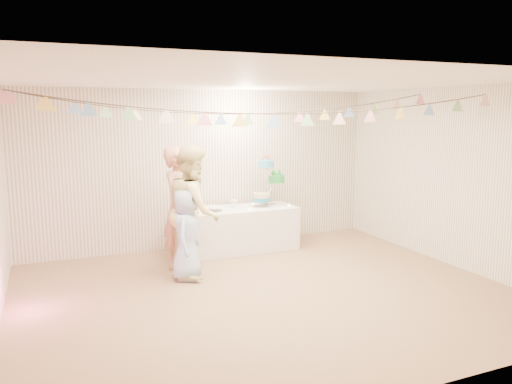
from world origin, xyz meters
name	(u,v)px	position (x,y,z in m)	size (l,w,h in m)	color
floor	(266,293)	(0.00, 0.00, 0.00)	(6.00, 6.00, 0.00)	brown
ceiling	(267,81)	(0.00, 0.00, 2.60)	(6.00, 6.00, 0.00)	white
back_wall	(205,169)	(0.00, 2.50, 1.30)	(6.00, 6.00, 0.00)	silver
front_wall	(403,238)	(0.00, -2.50, 1.30)	(6.00, 6.00, 0.00)	silver
right_wall	(456,178)	(3.00, 0.00, 1.30)	(5.00, 5.00, 0.00)	silver
table	(239,229)	(0.41, 1.99, 0.35)	(1.86, 0.74, 0.70)	silver
cake_stand	(269,179)	(0.96, 2.04, 1.14)	(0.70, 0.41, 0.78)	silver
cake_bottom	(262,198)	(0.81, 1.98, 0.84)	(0.31, 0.31, 0.15)	teal
cake_middle	(276,180)	(1.14, 2.13, 1.11)	(0.27, 0.27, 0.22)	#1D8734
cake_top_tier	(266,165)	(0.90, 2.01, 1.38)	(0.25, 0.25, 0.19)	#419ACE
platter	(213,207)	(-0.05, 1.94, 0.76)	(0.33, 0.33, 0.02)	white
posy	(234,200)	(0.34, 2.04, 0.82)	(0.13, 0.13, 0.14)	white
person_adult_a	(179,207)	(-0.71, 1.49, 0.88)	(0.64, 0.42, 1.76)	tan
person_adult_b	(194,211)	(-0.61, 1.08, 0.90)	(0.87, 0.68, 1.80)	#E4D88C
person_child	(186,234)	(-0.76, 0.93, 0.62)	(0.61, 0.40, 1.24)	#A2B9E5
bunting_back	(234,104)	(0.00, 1.10, 2.35)	(5.60, 1.10, 0.40)	pink
bunting_front	(274,105)	(0.00, -0.20, 2.32)	(5.60, 0.90, 0.36)	#72A5E5
tealight_0	(194,213)	(-0.39, 1.84, 0.71)	(0.04, 0.04, 0.03)	#FFD88C
tealight_1	(215,207)	(0.06, 2.17, 0.71)	(0.04, 0.04, 0.03)	#FFD88C
tealight_2	(250,209)	(0.51, 1.77, 0.71)	(0.04, 0.04, 0.03)	#FFD88C
tealight_3	(254,203)	(0.76, 2.21, 0.71)	(0.04, 0.04, 0.03)	#FFD88C
tealight_4	(289,205)	(1.23, 1.81, 0.71)	(0.04, 0.04, 0.03)	#FFD88C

